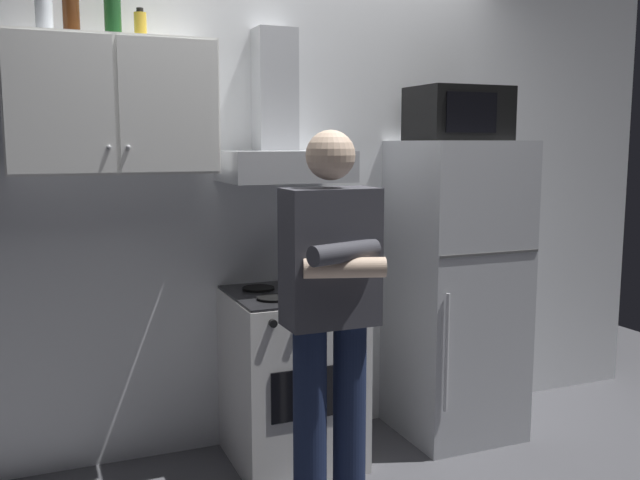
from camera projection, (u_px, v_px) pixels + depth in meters
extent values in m
plane|color=#4C4C51|center=(320.00, 478.00, 3.34)|extent=(7.00, 7.00, 0.00)
cube|color=white|center=(277.00, 188.00, 3.70)|extent=(4.80, 0.10, 2.70)
cube|color=white|center=(112.00, 106.00, 3.13)|extent=(0.90, 0.34, 0.60)
cube|color=white|center=(60.00, 103.00, 2.88)|extent=(0.43, 0.01, 0.58)
cube|color=white|center=(170.00, 105.00, 3.05)|extent=(0.43, 0.01, 0.58)
sphere|color=#B2B2B7|center=(109.00, 147.00, 2.96)|extent=(0.02, 0.02, 0.02)
sphere|color=#B2B2B7|center=(128.00, 147.00, 2.99)|extent=(0.02, 0.02, 0.02)
cube|color=white|center=(292.00, 378.00, 3.49)|extent=(0.60, 0.60, 0.85)
cube|color=black|center=(291.00, 293.00, 3.43)|extent=(0.59, 0.59, 0.01)
cube|color=black|center=(314.00, 393.00, 3.21)|extent=(0.42, 0.01, 0.24)
cylinder|color=black|center=(274.00, 298.00, 3.27)|extent=(0.16, 0.16, 0.01)
cylinder|color=black|center=(325.00, 294.00, 3.37)|extent=(0.16, 0.16, 0.01)
cylinder|color=black|center=(258.00, 288.00, 3.49)|extent=(0.16, 0.16, 0.01)
cylinder|color=black|center=(307.00, 284.00, 3.59)|extent=(0.16, 0.16, 0.01)
cylinder|color=black|center=(273.00, 323.00, 3.08)|extent=(0.04, 0.02, 0.04)
cylinder|color=black|center=(301.00, 321.00, 3.13)|extent=(0.04, 0.02, 0.04)
cylinder|color=black|center=(329.00, 318.00, 3.18)|extent=(0.04, 0.02, 0.04)
cylinder|color=black|center=(355.00, 315.00, 3.23)|extent=(0.04, 0.02, 0.04)
cube|color=#B7BABF|center=(285.00, 166.00, 3.42)|extent=(0.60, 0.44, 0.15)
cube|color=#B7BABF|center=(275.00, 90.00, 3.50)|extent=(0.20, 0.16, 0.60)
cube|color=silver|center=(455.00, 289.00, 3.80)|extent=(0.60, 0.60, 1.60)
cube|color=#4C4C4C|center=(490.00, 254.00, 3.49)|extent=(0.59, 0.01, 0.01)
cylinder|color=silver|center=(447.00, 353.00, 3.45)|extent=(0.02, 0.02, 0.60)
cube|color=black|center=(458.00, 114.00, 3.69)|extent=(0.48, 0.36, 0.28)
cube|color=black|center=(472.00, 112.00, 3.51)|extent=(0.30, 0.01, 0.20)
cylinder|color=#192342|center=(310.00, 427.00, 2.89)|extent=(0.14, 0.14, 0.85)
cylinder|color=#192342|center=(349.00, 420.00, 2.96)|extent=(0.14, 0.14, 0.85)
cube|color=#3F3F47|center=(330.00, 257.00, 2.83)|extent=(0.38, 0.20, 0.56)
cylinder|color=#3F3F47|center=(345.00, 252.00, 2.69)|extent=(0.33, 0.17, 0.08)
cylinder|color=beige|center=(345.00, 268.00, 2.70)|extent=(0.33, 0.17, 0.08)
sphere|color=beige|center=(330.00, 155.00, 2.77)|extent=(0.20, 0.20, 0.20)
cylinder|color=#19471E|center=(112.00, 3.00, 3.07)|extent=(0.07, 0.07, 0.29)
cylinder|color=#47230F|center=(71.00, 6.00, 3.03)|extent=(0.07, 0.07, 0.26)
cylinder|color=gold|center=(140.00, 26.00, 3.14)|extent=(0.06, 0.06, 0.12)
cylinder|color=black|center=(140.00, 10.00, 3.13)|extent=(0.03, 0.03, 0.02)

